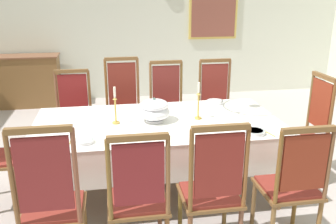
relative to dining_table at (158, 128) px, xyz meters
The scene contains 24 objects.
ground 0.71m from the dining_table, 90.00° to the left, with size 8.17×7.01×0.04m, color #B6A9A5.
back_wall 3.74m from the dining_table, 90.00° to the left, with size 8.17×0.08×3.16m, color silver.
dining_table is the anchor object (origin of this frame).
tablecloth 0.01m from the dining_table, 90.00° to the left, with size 2.35×1.21×0.35m.
chair_south_a 1.34m from the dining_table, 131.18° to the right, with size 0.44×0.42×1.18m.
chair_north_a 1.34m from the dining_table, 131.37° to the left, with size 0.44×0.42×1.07m.
chair_south_b 1.05m from the dining_table, 105.86° to the right, with size 0.44×0.42×1.09m.
chair_north_b 1.05m from the dining_table, 105.76° to the left, with size 0.44×0.42×1.20m.
chair_south_c 1.04m from the dining_table, 75.26° to the right, with size 0.44×0.42×1.12m.
chair_north_c 1.04m from the dining_table, 75.28° to the left, with size 0.44×0.42×1.14m.
chair_south_d 1.35m from the dining_table, 48.10° to the right, with size 0.44×0.42×1.07m.
chair_north_d 1.35m from the dining_table, 48.24° to the left, with size 0.44×0.42×1.14m.
chair_head_east 1.58m from the dining_table, ahead, with size 0.42×0.44×1.16m.
soup_tureen 0.19m from the dining_table, behind, with size 0.30×0.30×0.24m.
candlestick_west 0.45m from the dining_table, behind, with size 0.07×0.07×0.36m.
candlestick_east 0.46m from the dining_table, ahead, with size 0.07×0.07×0.37m.
bowl_near_left 0.81m from the dining_table, 147.81° to the right, with size 0.17×0.17×0.03m.
bowl_near_right 0.92m from the dining_table, 30.43° to the right, with size 0.19×0.19×0.03m.
bowl_far_left 0.86m from the dining_table, 33.38° to the left, with size 0.19×0.19×0.04m.
bowl_far_right 0.46m from the dining_table, 78.34° to the left, with size 0.15×0.15×0.03m.
spoon_primary 0.88m from the dining_table, 152.85° to the right, with size 0.07×0.17×0.01m.
spoon_secondary 1.01m from the dining_table, 25.79° to the right, with size 0.06×0.17×0.01m.
sideboard 3.88m from the dining_table, 121.21° to the left, with size 1.44×0.48×0.90m.
framed_painting 4.03m from the dining_table, 66.31° to the left, with size 0.93×0.05×1.27m.
Camera 1 is at (-0.45, -3.36, 1.95)m, focal length 38.97 mm.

